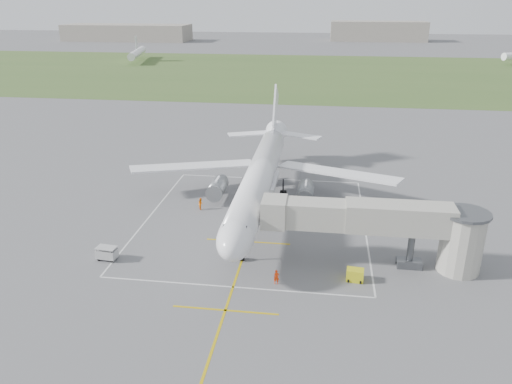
# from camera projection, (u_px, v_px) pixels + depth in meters

# --- Properties ---
(ground) EXTENTS (700.00, 700.00, 0.00)m
(ground) POSITION_uv_depth(u_px,v_px,m) (259.00, 208.00, 68.35)
(ground) COLOR #515153
(ground) RESTS_ON ground
(grass_strip) EXTENTS (700.00, 120.00, 0.02)m
(grass_strip) POSITION_uv_depth(u_px,v_px,m) (304.00, 73.00, 188.15)
(grass_strip) COLOR #3E5927
(grass_strip) RESTS_ON ground
(apron_markings) EXTENTS (28.20, 60.00, 0.01)m
(apron_markings) POSITION_uv_depth(u_px,v_px,m) (253.00, 227.00, 62.98)
(apron_markings) COLOR #BFA10B
(apron_markings) RESTS_ON ground
(airliner) EXTENTS (38.93, 46.75, 13.52)m
(airliner) POSITION_uv_depth(u_px,v_px,m) (260.00, 177.00, 67.43)
(airliner) COLOR white
(airliner) RESTS_ON ground
(jet_bridge) EXTENTS (23.40, 5.00, 7.20)m
(jet_bridge) POSITION_uv_depth(u_px,v_px,m) (391.00, 226.00, 52.18)
(jet_bridge) COLOR gray
(jet_bridge) RESTS_ON ground
(gpu_unit) EXTENTS (1.83, 1.37, 1.30)m
(gpu_unit) POSITION_uv_depth(u_px,v_px,m) (355.00, 275.00, 50.83)
(gpu_unit) COLOR yellow
(gpu_unit) RESTS_ON ground
(baggage_cart) EXTENTS (2.30, 1.52, 1.51)m
(baggage_cart) POSITION_uv_depth(u_px,v_px,m) (107.00, 253.00, 54.86)
(baggage_cart) COLOR #B1B1B1
(baggage_cart) RESTS_ON ground
(ramp_worker_nose) EXTENTS (0.61, 0.45, 1.55)m
(ramp_worker_nose) POSITION_uv_depth(u_px,v_px,m) (276.00, 277.00, 50.19)
(ramp_worker_nose) COLOR #FF3808
(ramp_worker_nose) RESTS_ON ground
(ramp_worker_wing) EXTENTS (0.93, 1.00, 1.63)m
(ramp_worker_wing) POSITION_uv_depth(u_px,v_px,m) (201.00, 204.00, 67.84)
(ramp_worker_wing) COLOR orange
(ramp_worker_wing) RESTS_ON ground
(distant_hangars) EXTENTS (345.00, 49.00, 12.00)m
(distant_hangars) POSITION_uv_depth(u_px,v_px,m) (289.00, 33.00, 312.89)
(distant_hangars) COLOR gray
(distant_hangars) RESTS_ON ground
(distant_aircraft) EXTENTS (190.74, 38.50, 8.85)m
(distant_aircraft) POSITION_uv_depth(u_px,v_px,m) (332.00, 54.00, 216.28)
(distant_aircraft) COLOR white
(distant_aircraft) RESTS_ON ground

